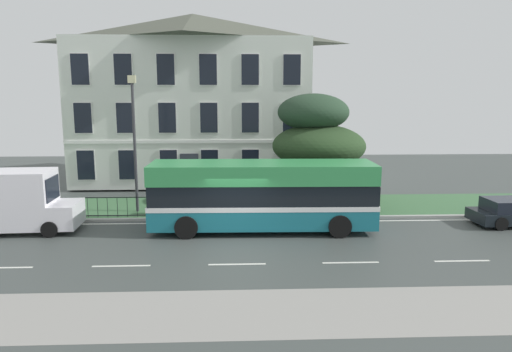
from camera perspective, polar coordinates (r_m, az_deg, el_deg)
ground_plane at (r=19.26m, az=-2.32°, el=-7.87°), size 60.00×56.00×0.18m
georgian_townhouse at (r=32.97m, az=-7.47°, el=9.44°), size 15.10×9.17×11.02m
iron_verge_railing at (r=22.66m, az=-9.60°, el=-3.62°), size 12.93×0.04×0.97m
evergreen_tree at (r=24.91m, az=7.41°, el=2.61°), size 5.26×5.31×5.78m
single_decker_bus at (r=20.36m, az=0.80°, el=-2.29°), size 9.66×2.85×2.96m
white_panel_van at (r=22.71m, az=-27.86°, el=-2.71°), size 5.45×2.29×2.66m
street_lamp_post at (r=23.59m, az=-14.50°, el=4.84°), size 0.36×0.24×6.61m
litter_bin at (r=23.12m, az=-11.02°, el=-3.28°), size 0.47×0.47×1.09m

